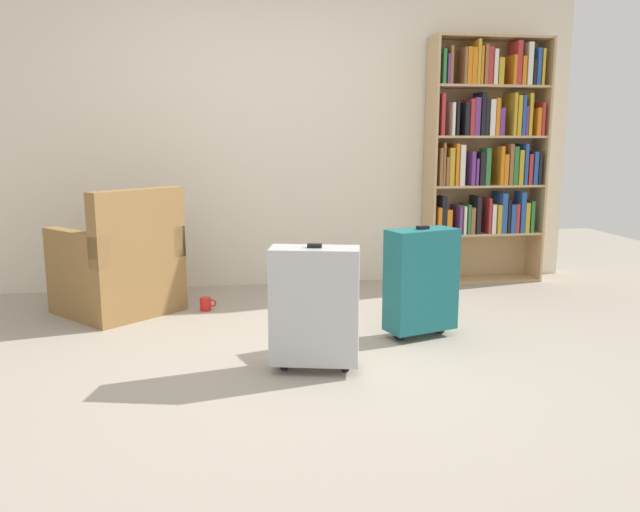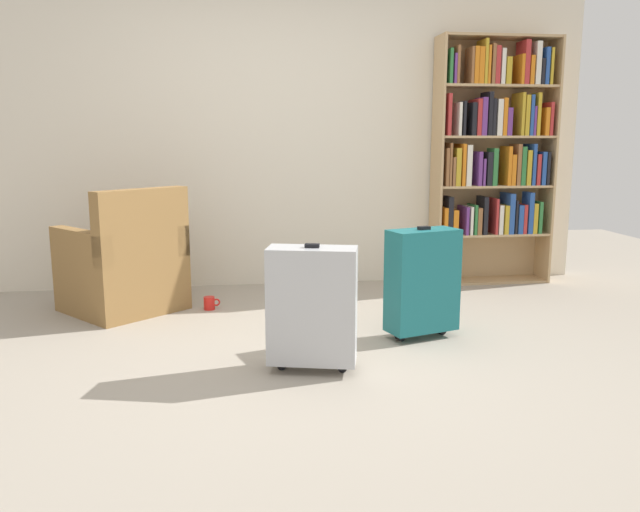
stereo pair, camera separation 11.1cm
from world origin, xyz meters
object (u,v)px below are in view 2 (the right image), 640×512
at_px(armchair, 125,268).
at_px(suitcase_silver, 312,306).
at_px(mug, 210,303).
at_px(suitcase_teal, 422,281).
at_px(bookshelf, 494,151).

distance_m(armchair, suitcase_silver, 1.83).
height_order(armchair, suitcase_silver, armchair).
xyz_separation_m(mug, suitcase_teal, (1.34, -0.85, 0.32)).
bearing_deg(bookshelf, armchair, -169.36).
relative_size(armchair, suitcase_teal, 1.40).
bearing_deg(suitcase_teal, mug, 147.55).
xyz_separation_m(bookshelf, suitcase_silver, (-1.80, -1.95, -0.77)).
relative_size(armchair, mug, 8.23).
bearing_deg(suitcase_silver, bookshelf, 47.31).
relative_size(suitcase_silver, suitcase_teal, 0.98).
height_order(bookshelf, mug, bookshelf).
bearing_deg(mug, suitcase_silver, -66.04).
bearing_deg(mug, armchair, 174.74).
xyz_separation_m(armchair, suitcase_teal, (1.94, -0.91, 0.05)).
height_order(bookshelf, armchair, bookshelf).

